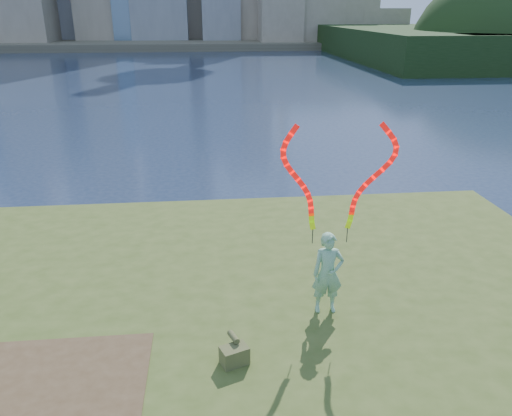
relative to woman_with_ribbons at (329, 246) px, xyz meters
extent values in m
plane|color=#1A2742|center=(-2.75, 1.22, -2.21)|extent=(320.00, 320.00, 0.00)
cube|color=#3C4C1B|center=(-2.75, -1.28, -2.06)|extent=(20.00, 18.00, 0.30)
cube|color=#3C4C1B|center=(-2.75, -0.98, -1.81)|extent=(17.00, 15.00, 0.30)
cube|color=#3C4C1B|center=(-2.75, -0.78, -1.56)|extent=(14.00, 12.00, 0.30)
cube|color=#47331E|center=(-4.95, -1.98, -1.40)|extent=(3.20, 3.00, 0.02)
cube|color=#4D4738|center=(-2.75, 96.22, -1.61)|extent=(320.00, 40.00, 1.20)
imported|color=#237943|center=(-0.01, -0.03, -0.58)|extent=(0.61, 0.41, 1.66)
cylinder|color=black|center=(-0.31, 0.09, 0.17)|extent=(0.02, 0.02, 0.30)
cylinder|color=black|center=(0.35, 0.07, 0.17)|extent=(0.02, 0.02, 0.30)
cube|color=#404422|center=(-1.91, -1.45, -1.24)|extent=(0.53, 0.44, 0.32)
cylinder|color=#404422|center=(-1.91, -1.24, -1.03)|extent=(0.21, 0.32, 0.11)
camera|label=1|loc=(-2.25, -8.30, 4.15)|focal=35.00mm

